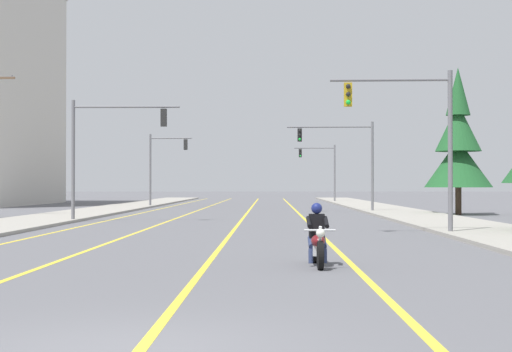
# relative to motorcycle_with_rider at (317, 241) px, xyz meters

# --- Properties ---
(ground_plane) EXTENTS (400.00, 400.00, 0.00)m
(ground_plane) POSITION_rel_motorcycle_with_rider_xyz_m (-2.78, -9.06, -0.59)
(ground_plane) COLOR #5B5B60
(lane_stripe_center) EXTENTS (0.16, 100.00, 0.01)m
(lane_stripe_center) POSITION_rel_motorcycle_with_rider_xyz_m (-2.59, 35.94, -0.58)
(lane_stripe_center) COLOR yellow
(lane_stripe_center) RESTS_ON ground
(lane_stripe_left) EXTENTS (0.16, 100.00, 0.01)m
(lane_stripe_left) POSITION_rel_motorcycle_with_rider_xyz_m (-6.32, 35.94, -0.58)
(lane_stripe_left) COLOR yellow
(lane_stripe_left) RESTS_ON ground
(lane_stripe_right) EXTENTS (0.16, 100.00, 0.01)m
(lane_stripe_right) POSITION_rel_motorcycle_with_rider_xyz_m (0.83, 35.94, -0.58)
(lane_stripe_right) COLOR yellow
(lane_stripe_right) RESTS_ON ground
(lane_stripe_far_left) EXTENTS (0.16, 100.00, 0.01)m
(lane_stripe_far_left) POSITION_rel_motorcycle_with_rider_xyz_m (-9.60, 35.94, -0.58)
(lane_stripe_far_left) COLOR yellow
(lane_stripe_far_left) RESTS_ON ground
(sidewalk_kerb_right) EXTENTS (4.40, 110.00, 0.14)m
(sidewalk_kerb_right) POSITION_rel_motorcycle_with_rider_xyz_m (7.42, 30.94, -0.52)
(sidewalk_kerb_right) COLOR #9E998E
(sidewalk_kerb_right) RESTS_ON ground
(sidewalk_kerb_left) EXTENTS (4.40, 110.00, 0.14)m
(sidewalk_kerb_left) POSITION_rel_motorcycle_with_rider_xyz_m (-12.97, 30.94, -0.52)
(sidewalk_kerb_left) COLOR #9E998E
(sidewalk_kerb_left) RESTS_ON ground
(motorcycle_with_rider) EXTENTS (0.70, 2.19, 1.46)m
(motorcycle_with_rider) POSITION_rel_motorcycle_with_rider_xyz_m (0.00, 0.00, 0.00)
(motorcycle_with_rider) COLOR black
(motorcycle_with_rider) RESTS_ON ground
(traffic_signal_near_right) EXTENTS (4.60, 0.37, 6.20)m
(traffic_signal_near_right) POSITION_rel_motorcycle_with_rider_xyz_m (4.41, 11.06, 3.49)
(traffic_signal_near_right) COLOR slate
(traffic_signal_near_right) RESTS_ON ground
(traffic_signal_near_left) EXTENTS (5.52, 0.38, 6.20)m
(traffic_signal_near_left) POSITION_rel_motorcycle_with_rider_xyz_m (-9.50, 20.79, 3.55)
(traffic_signal_near_left) COLOR slate
(traffic_signal_near_left) RESTS_ON ground
(traffic_signal_mid_right) EXTENTS (5.92, 0.37, 6.20)m
(traffic_signal_mid_right) POSITION_rel_motorcycle_with_rider_xyz_m (4.20, 34.31, 3.57)
(traffic_signal_mid_right) COLOR slate
(traffic_signal_mid_right) RESTS_ON ground
(traffic_signal_mid_left) EXTENTS (3.67, 0.41, 6.20)m
(traffic_signal_mid_left) POSITION_rel_motorcycle_with_rider_xyz_m (-10.25, 46.75, 3.43)
(traffic_signal_mid_left) COLOR slate
(traffic_signal_mid_left) RESTS_ON ground
(traffic_signal_far_right) EXTENTS (4.46, 0.42, 6.20)m
(traffic_signal_far_right) POSITION_rel_motorcycle_with_rider_xyz_m (4.71, 64.23, 3.49)
(traffic_signal_far_right) COLOR slate
(traffic_signal_far_right) RESTS_ON ground
(conifer_tree_right_verge_far) EXTENTS (4.22, 4.22, 9.28)m
(conifer_tree_right_verge_far) POSITION_rel_motorcycle_with_rider_xyz_m (10.78, 30.22, 3.67)
(conifer_tree_right_verge_far) COLOR #423023
(conifer_tree_right_verge_far) RESTS_ON ground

